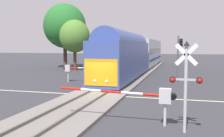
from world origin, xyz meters
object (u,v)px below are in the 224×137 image
crossing_signal_mast (186,77)px  oak_behind_train (75,36)px  commuter_train (139,53)px  traffic_signal_far_side (179,51)px  crossing_gate_near (151,96)px  pine_left_background (65,26)px  crossing_gate_far (75,69)px

crossing_signal_mast → oak_behind_train: 30.95m
commuter_train → traffic_signal_far_side: bearing=-61.5°
oak_behind_train → traffic_signal_far_side: bearing=-31.5°
crossing_gate_near → oak_behind_train: bearing=120.4°
crossing_gate_near → oak_behind_train: 29.65m
oak_behind_train → pine_left_background: pine_left_background is taller
pine_left_background → crossing_gate_near: bearing=-57.9°
crossing_gate_near → crossing_signal_mast: crossing_signal_mast is taller
commuter_train → traffic_signal_far_side: commuter_train is taller
crossing_gate_far → traffic_signal_far_side: 11.15m
oak_behind_train → pine_left_background: (-3.66, 4.17, 1.99)m
crossing_gate_near → traffic_signal_far_side: (1.15, 15.52, 1.85)m
crossing_gate_far → pine_left_background: 19.82m
traffic_signal_far_side → pine_left_background: pine_left_background is taller
crossing_signal_mast → oak_behind_train: size_ratio=0.50×
commuter_train → pine_left_background: bearing=167.6°
crossing_gate_near → crossing_gate_far: same height
crossing_gate_near → traffic_signal_far_side: 15.67m
crossing_signal_mast → commuter_train: bearing=103.2°
oak_behind_train → crossing_signal_mast: bearing=-57.8°
crossing_gate_far → crossing_signal_mast: bearing=-50.9°
crossing_signal_mast → crossing_gate_far: crossing_signal_mast is taller
traffic_signal_far_side → crossing_gate_near: bearing=-94.2°
pine_left_background → crossing_signal_mast: bearing=-56.4°
crossing_signal_mast → oak_behind_train: bearing=122.2°
crossing_signal_mast → crossing_gate_near: bearing=154.9°
crossing_gate_near → commuter_train: bearing=100.3°
commuter_train → crossing_gate_far: (-4.71, -13.61, -1.37)m
commuter_train → crossing_gate_near: (4.81, -26.49, -1.38)m
crossing_gate_near → crossing_gate_far: (-9.52, 12.88, 0.01)m
commuter_train → crossing_signal_mast: size_ratio=10.43×
traffic_signal_far_side → pine_left_background: 24.49m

